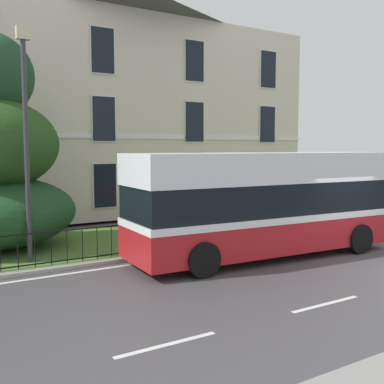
{
  "coord_description": "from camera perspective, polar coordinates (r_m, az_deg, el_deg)",
  "views": [
    {
      "loc": [
        -11.8,
        -8.69,
        3.44
      ],
      "look_at": [
        -3.57,
        4.45,
        1.95
      ],
      "focal_mm": 43.65,
      "sensor_mm": 36.0,
      "label": 1
    }
  ],
  "objects": [
    {
      "name": "single_decker_bus",
      "position": [
        14.81,
        9.06,
        -1.26
      ],
      "size": [
        9.07,
        2.96,
        3.27
      ],
      "rotation": [
        0.0,
        0.0,
        -0.06
      ],
      "color": "#B01B20",
      "rests_on": "ground_plane"
    },
    {
      "name": "ground_plane",
      "position": [
        15.72,
        17.91,
        -7.48
      ],
      "size": [
        60.0,
        56.0,
        0.18
      ],
      "color": "#464347"
    },
    {
      "name": "georgian_townhouse",
      "position": [
        26.05,
        -9.34,
        11.45
      ],
      "size": [
        19.26,
        8.62,
        12.04
      ],
      "color": "beige",
      "rests_on": "ground_plane"
    },
    {
      "name": "street_lamp_post",
      "position": [
        14.15,
        -19.64,
        7.22
      ],
      "size": [
        0.36,
        0.24,
        6.67
      ],
      "color": "#333338",
      "rests_on": "ground_plane"
    },
    {
      "name": "iron_verge_railing",
      "position": [
        16.75,
        5.42,
        -4.22
      ],
      "size": [
        18.57,
        0.04,
        0.97
      ],
      "color": "black",
      "rests_on": "ground_plane"
    }
  ]
}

